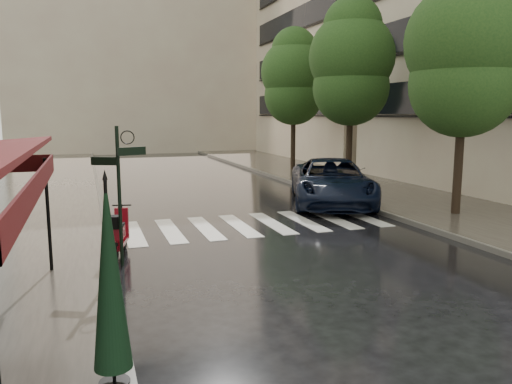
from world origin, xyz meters
TOP-DOWN VIEW (x-y plane):
  - ground at (0.00, 0.00)m, footprint 120.00×120.00m
  - sidewalk_near at (-4.50, 12.00)m, footprint 6.00×60.00m
  - sidewalk_far at (10.25, 12.00)m, footprint 5.50×60.00m
  - curb_near at (-1.45, 12.00)m, footprint 0.12×60.00m
  - curb_far at (7.45, 12.00)m, footprint 0.12×60.00m
  - crosswalk at (2.98, 6.00)m, footprint 7.85×3.20m
  - signpost at (-1.19, 3.00)m, footprint 1.17×0.29m
  - haussmann_far at (16.50, 26.00)m, footprint 8.00×16.00m
  - backdrop_building at (3.00, 38.00)m, footprint 22.00×6.00m
  - tree_near at (9.60, 5.00)m, footprint 3.80×3.80m
  - tree_mid at (9.50, 12.00)m, footprint 3.80×3.80m
  - tree_far at (9.70, 19.00)m, footprint 3.80×3.80m
  - scooter at (-1.22, 3.75)m, footprint 0.68×1.71m
  - parked_car at (6.79, 8.40)m, footprint 4.81×6.70m
  - parasol_front at (-1.65, -2.34)m, footprint 0.46×0.46m

SIDE VIEW (x-z plane):
  - ground at x=0.00m, z-range 0.00..0.00m
  - crosswalk at x=2.98m, z-range 0.00..0.01m
  - sidewalk_near at x=-4.50m, z-range 0.00..0.12m
  - sidewalk_far at x=10.25m, z-range 0.00..0.12m
  - curb_near at x=-1.45m, z-range -0.01..0.15m
  - curb_far at x=7.45m, z-range -0.01..0.15m
  - scooter at x=-1.22m, z-range -0.04..1.10m
  - parked_car at x=6.79m, z-range 0.00..1.70m
  - parasol_front at x=-1.65m, z-range 0.22..2.77m
  - signpost at x=-1.19m, z-range 0.28..3.38m
  - tree_near at x=9.60m, z-range 1.33..9.31m
  - tree_far at x=9.70m, z-range 1.37..9.54m
  - tree_mid at x=9.50m, z-range 1.42..9.76m
  - haussmann_far at x=16.50m, z-range 0.00..18.50m
  - backdrop_building at x=3.00m, z-range 0.00..20.00m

